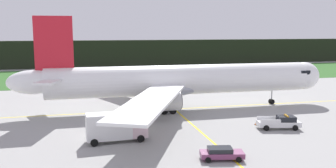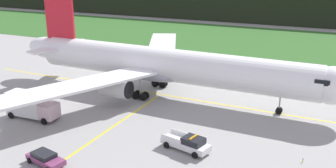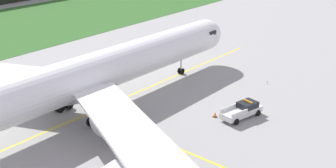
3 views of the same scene
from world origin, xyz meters
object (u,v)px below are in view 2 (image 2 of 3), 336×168
(catering_truck, at_px, (31,105))
(ops_pickup_truck, at_px, (187,143))
(airliner, at_px, (164,65))
(staff_car, at_px, (45,158))
(apron_cone, at_px, (179,135))

(catering_truck, bearing_deg, ops_pickup_truck, -0.27)
(airliner, height_order, staff_car, airliner)
(staff_car, bearing_deg, ops_pickup_truck, 35.33)
(ops_pickup_truck, xyz_separation_m, catering_truck, (-22.58, 0.11, 0.96))
(airliner, bearing_deg, apron_cone, -58.76)
(ops_pickup_truck, distance_m, catering_truck, 22.60)
(airliner, xyz_separation_m, apron_cone, (7.91, -13.04, -4.58))
(airliner, xyz_separation_m, ops_pickup_truck, (10.03, -15.70, -4.00))
(ops_pickup_truck, xyz_separation_m, apron_cone, (-2.12, 2.66, -0.58))
(ops_pickup_truck, distance_m, apron_cone, 3.45)
(airliner, bearing_deg, catering_truck, -128.80)
(airliner, bearing_deg, ops_pickup_truck, -57.42)
(ops_pickup_truck, relative_size, apron_cone, 9.05)
(airliner, distance_m, apron_cone, 15.93)
(staff_car, height_order, apron_cone, staff_car)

